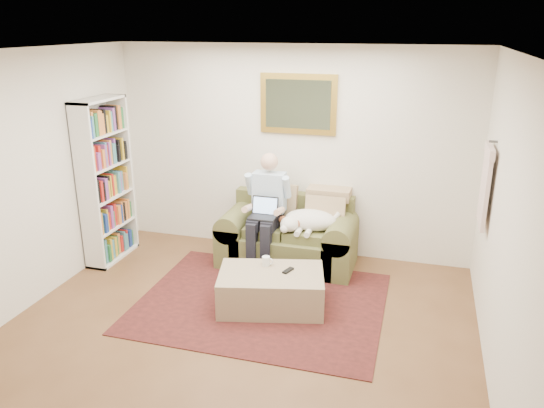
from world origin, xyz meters
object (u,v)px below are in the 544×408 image
at_px(seated_man, 265,213).
at_px(bookshelf, 106,181).
at_px(laptop, 264,212).
at_px(ottoman, 271,290).
at_px(coffee_mug, 266,261).
at_px(sleeping_dog, 311,220).
at_px(sofa, 288,241).

relative_size(seated_man, bookshelf, 0.69).
height_order(laptop, ottoman, laptop).
height_order(ottoman, coffee_mug, coffee_mug).
height_order(sleeping_dog, ottoman, sleeping_dog).
height_order(sofa, coffee_mug, sofa).
bearing_deg(sofa, coffee_mug, -89.88).
bearing_deg(coffee_mug, sleeping_dog, 71.27).
bearing_deg(sleeping_dog, coffee_mug, -108.73).
xyz_separation_m(sleeping_dog, ottoman, (-0.19, -1.01, -0.43)).
height_order(seated_man, sleeping_dog, seated_man).
relative_size(sofa, ottoman, 1.52).
relative_size(coffee_mug, bookshelf, 0.05).
bearing_deg(bookshelf, ottoman, -15.75).
relative_size(seated_man, coffee_mug, 13.72).
relative_size(laptop, ottoman, 0.30).
height_order(sleeping_dog, coffee_mug, sleeping_dog).
relative_size(laptop, bookshelf, 0.16).
bearing_deg(seated_man, sofa, 31.45).
bearing_deg(laptop, seated_man, 90.00).
bearing_deg(laptop, bookshelf, -172.94).
bearing_deg(sleeping_dog, laptop, -166.36).
xyz_separation_m(seated_man, bookshelf, (-1.94, -0.30, 0.31)).
xyz_separation_m(sofa, ottoman, (0.10, -1.10, -0.09)).
height_order(ottoman, bookshelf, bookshelf).
distance_m(coffee_mug, bookshelf, 2.31).
xyz_separation_m(laptop, sleeping_dog, (0.54, 0.13, -0.10)).
bearing_deg(bookshelf, sofa, 11.72).
distance_m(sleeping_dog, coffee_mug, 0.92).
xyz_separation_m(sofa, laptop, (-0.24, -0.21, 0.44)).
bearing_deg(ottoman, bookshelf, 164.25).
xyz_separation_m(sofa, coffee_mug, (0.00, -0.94, 0.16)).
distance_m(sleeping_dog, bookshelf, 2.53).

